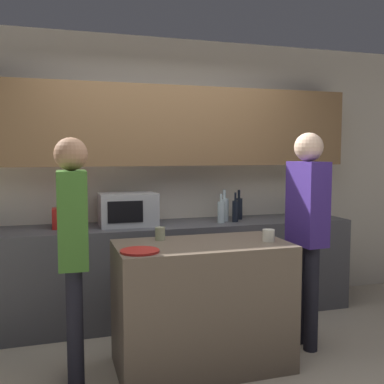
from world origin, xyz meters
name	(u,v)px	position (x,y,z in m)	size (l,w,h in m)	color
back_wall	(162,156)	(0.00, 1.66, 1.54)	(6.40, 0.40, 2.70)	beige
back_counter	(169,270)	(0.00, 1.39, 0.45)	(3.60, 0.62, 0.90)	#4C4C51
kitchen_island	(202,305)	(-0.01, 0.35, 0.46)	(1.25, 0.67, 0.92)	brown
microwave	(128,209)	(-0.38, 1.42, 1.05)	(0.52, 0.39, 0.30)	#B7BABC
toaster	(67,218)	(-0.92, 1.43, 0.99)	(0.26, 0.16, 0.18)	#B21E19
potted_plant	(301,198)	(1.43, 1.43, 1.10)	(0.14, 0.14, 0.40)	#333D4C
bottle_0	(221,212)	(0.50, 1.30, 1.01)	(0.07, 0.07, 0.28)	silver
bottle_1	(224,209)	(0.56, 1.40, 1.02)	(0.09, 0.09, 0.31)	silver
bottle_2	(235,211)	(0.65, 1.31, 1.01)	(0.06, 0.06, 0.29)	black
bottle_3	(239,208)	(0.75, 1.47, 1.02)	(0.07, 0.07, 0.30)	black
plate_on_island	(140,251)	(-0.50, 0.19, 0.93)	(0.26, 0.26, 0.01)	red
cup_0	(160,234)	(-0.28, 0.54, 0.97)	(0.07, 0.07, 0.10)	#A1A47E
cup_1	(269,235)	(0.48, 0.26, 0.97)	(0.09, 0.09, 0.09)	silver
person_left	(307,220)	(0.89, 0.42, 1.04)	(0.23, 0.35, 1.73)	black
person_center	(73,239)	(-0.92, 0.37, 1.00)	(0.22, 0.34, 1.68)	black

